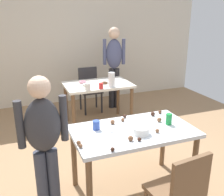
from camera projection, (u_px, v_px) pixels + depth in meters
ground_plane at (120, 182)px, 3.09m from camera, size 6.40×6.40×0.00m
wall_back at (62, 43)px, 5.51m from camera, size 6.40×0.10×2.60m
dining_table_near at (133, 138)px, 2.76m from camera, size 1.28×0.74×0.75m
dining_table_far at (98, 90)px, 4.49m from camera, size 1.14×0.73×0.75m
chair_near_table at (180, 191)px, 2.18m from camera, size 0.44×0.44×0.87m
chair_far_table at (89, 87)px, 5.20m from camera, size 0.41×0.41×0.87m
person_girl_near at (44, 138)px, 2.33m from camera, size 0.45×0.21×1.42m
person_adult_far at (114, 60)px, 5.19m from camera, size 0.45×0.27×1.65m
mixing_bowl at (141, 131)px, 2.61m from camera, size 0.17×0.17×0.07m
soda_can at (169, 119)px, 2.83m from camera, size 0.07×0.07×0.12m
fork_near at (117, 131)px, 2.68m from camera, size 0.17×0.02×0.01m
cup_near_0 at (96, 125)px, 2.71m from camera, size 0.07×0.07×0.10m
cake_ball_0 at (123, 120)px, 2.92m from camera, size 0.04×0.04×0.04m
cake_ball_1 at (125, 116)px, 3.02m from camera, size 0.04×0.04×0.04m
cake_ball_2 at (139, 139)px, 2.48m from camera, size 0.04×0.04×0.04m
cake_ball_3 at (113, 122)px, 2.85m from camera, size 0.05×0.05×0.05m
cake_ball_4 at (157, 131)px, 2.65m from camera, size 0.04×0.04×0.04m
cake_ball_5 at (79, 143)px, 2.41m from camera, size 0.04×0.04×0.04m
cake_ball_6 at (159, 120)px, 2.91m from camera, size 0.05×0.05×0.05m
cake_ball_7 at (131, 138)px, 2.48m from camera, size 0.05×0.05×0.05m
cake_ball_8 at (160, 112)px, 3.15m from camera, size 0.04×0.04×0.04m
cake_ball_9 at (153, 114)px, 3.08m from camera, size 0.05×0.05×0.05m
cake_ball_10 at (81, 146)px, 2.35m from camera, size 0.04×0.04×0.04m
cake_ball_11 at (113, 149)px, 2.29m from camera, size 0.04×0.04×0.04m
pitcher_far at (112, 80)px, 4.24m from camera, size 0.11×0.11×0.24m
cup_far_0 at (101, 86)px, 4.15m from camera, size 0.07×0.07×0.09m
cup_far_1 at (88, 87)px, 4.07m from camera, size 0.09×0.09×0.11m
donut_far_0 at (83, 82)px, 4.49m from camera, size 0.13×0.13×0.04m
donut_far_1 at (86, 85)px, 4.32m from camera, size 0.13×0.13×0.04m
donut_far_2 at (105, 83)px, 4.45m from camera, size 0.11×0.11×0.03m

